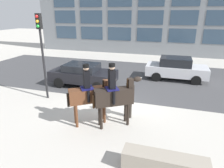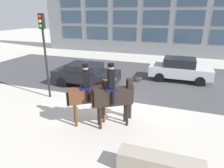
# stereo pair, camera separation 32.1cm
# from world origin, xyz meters

# --- Properties ---
(ground_plane) EXTENTS (80.00, 80.00, 0.00)m
(ground_plane) POSITION_xyz_m (0.00, 0.00, 0.00)
(ground_plane) COLOR beige
(road_surface) EXTENTS (25.75, 8.50, 0.01)m
(road_surface) POSITION_xyz_m (0.00, 4.75, 0.00)
(road_surface) COLOR #444447
(road_surface) RESTS_ON ground_plane
(mounted_horse_lead) EXTENTS (1.75, 1.37, 2.50)m
(mounted_horse_lead) POSITION_xyz_m (-0.49, -1.97, 1.31)
(mounted_horse_lead) COLOR #59331E
(mounted_horse_lead) RESTS_ON ground_plane
(mounted_horse_companion) EXTENTS (1.76, 1.29, 2.58)m
(mounted_horse_companion) POSITION_xyz_m (0.50, -1.85, 1.33)
(mounted_horse_companion) COLOR black
(mounted_horse_companion) RESTS_ON ground_plane
(pedestrian_bystander) EXTENTS (0.70, 0.79, 1.73)m
(pedestrian_bystander) POSITION_xyz_m (0.92, -1.03, 1.02)
(pedestrian_bystander) COLOR #332D28
(pedestrian_bystander) RESTS_ON ground_plane
(street_car_near_lane) EXTENTS (4.00, 1.83, 1.37)m
(street_car_near_lane) POSITION_xyz_m (-2.67, 2.08, 0.73)
(street_car_near_lane) COLOR black
(street_car_near_lane) RESTS_ON ground_plane
(street_car_far_lane) EXTENTS (3.96, 1.78, 1.51)m
(street_car_far_lane) POSITION_xyz_m (2.82, 5.00, 0.77)
(street_car_far_lane) COLOR silver
(street_car_far_lane) RESTS_ON ground_plane
(traffic_light) EXTENTS (0.24, 0.29, 4.30)m
(traffic_light) POSITION_xyz_m (-3.70, -0.28, 2.86)
(traffic_light) COLOR black
(traffic_light) RESTS_ON ground_plane
(planter_ledge) EXTENTS (2.39, 0.56, 0.58)m
(planter_ledge) POSITION_xyz_m (2.56, -3.91, 0.29)
(planter_ledge) COLOR #9E9384
(planter_ledge) RESTS_ON ground_plane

